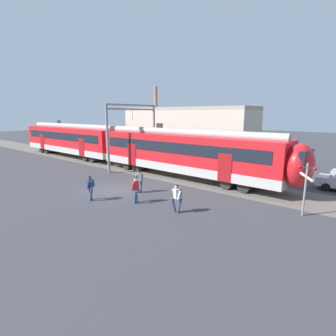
% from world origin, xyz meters
% --- Properties ---
extents(ground_plane, '(160.00, 160.00, 0.00)m').
position_xyz_m(ground_plane, '(0.00, 0.00, 0.00)').
color(ground_plane, '#38383D').
extents(track_bed, '(80.00, 4.40, 0.01)m').
position_xyz_m(track_bed, '(-9.60, 6.65, 0.01)').
color(track_bed, '#605951').
rests_on(track_bed, ground).
extents(commuter_train, '(38.05, 3.07, 4.73)m').
position_xyz_m(commuter_train, '(-7.12, 6.64, 2.25)').
color(commuter_train, '#B7B2AD').
rests_on(commuter_train, ground).
extents(pedestrian_navy, '(0.68, 0.54, 1.67)m').
position_xyz_m(pedestrian_navy, '(0.67, -2.40, 0.99)').
color(pedestrian_navy, navy).
rests_on(pedestrian_navy, ground).
extents(pedestrian_grey, '(0.49, 0.71, 1.67)m').
position_xyz_m(pedestrian_grey, '(1.84, 0.87, 0.96)').
color(pedestrian_grey, navy).
rests_on(pedestrian_grey, ground).
extents(pedestrian_red, '(0.58, 0.64, 1.67)m').
position_xyz_m(pedestrian_red, '(3.27, -0.84, 0.99)').
color(pedestrian_red, navy).
rests_on(pedestrian_red, ground).
extents(pedestrian_white, '(0.66, 0.56, 1.67)m').
position_xyz_m(pedestrian_white, '(6.33, -0.48, 0.99)').
color(pedestrian_white, navy).
rests_on(pedestrian_white, ground).
extents(catenary_gantry, '(0.24, 6.64, 6.53)m').
position_xyz_m(catenary_gantry, '(-4.99, 6.65, 4.31)').
color(catenary_gantry, gray).
rests_on(catenary_gantry, ground).
extents(crossing_signal, '(0.96, 0.22, 3.00)m').
position_xyz_m(crossing_signal, '(12.04, 3.63, 2.01)').
color(crossing_signal, gray).
rests_on(crossing_signal, ground).
extents(background_building, '(17.60, 5.00, 9.20)m').
position_xyz_m(background_building, '(-4.75, 15.67, 3.21)').
color(background_building, beige).
rests_on(background_building, ground).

